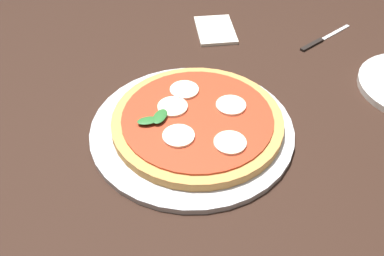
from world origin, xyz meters
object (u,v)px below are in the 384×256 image
pizza (197,121)px  knife (320,41)px  serving_tray (192,130)px  dining_table (212,155)px  napkin (215,30)px

pizza → knife: bearing=-50.6°
serving_tray → pizza: bearing=-66.6°
dining_table → napkin: 0.34m
serving_tray → knife: size_ratio=2.43×
dining_table → napkin: bearing=-9.4°
knife → napkin: bearing=72.9°
dining_table → serving_tray: size_ratio=3.37×
pizza → serving_tray: bearing=113.4°
serving_tray → pizza: (0.00, -0.01, 0.02)m
pizza → knife: pizza is taller
dining_table → serving_tray: 0.11m
dining_table → knife: (0.25, -0.30, 0.10)m
serving_tray → napkin: serving_tray is taller
serving_tray → pizza: pizza is taller
serving_tray → napkin: bearing=-15.8°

